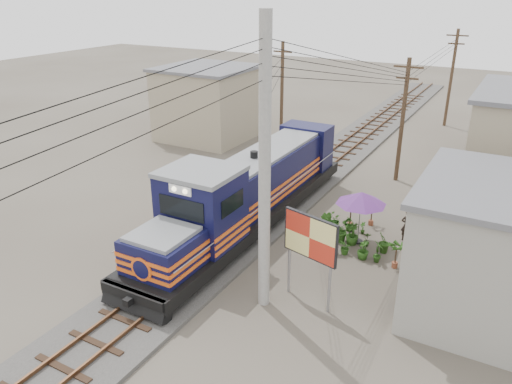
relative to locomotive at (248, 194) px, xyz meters
The scene contains 14 objects.
ground 4.77m from the locomotive, 90.00° to the right, with size 120.00×120.00×0.00m, color #473F35.
ballast 5.79m from the locomotive, 90.00° to the left, with size 3.60×70.00×0.16m, color #595651.
track 5.74m from the locomotive, 90.00° to the left, with size 1.15×70.00×0.12m.
locomotive is the anchor object (origin of this frame).
utility_pole_main 6.89m from the locomotive, 54.74° to the right, with size 0.40×0.40×10.00m.
wooden_pole_mid 10.74m from the locomotive, 64.77° to the left, with size 1.60×0.24×7.00m.
wooden_pole_far 24.13m from the locomotive, 78.48° to the left, with size 1.60×0.24×7.50m.
wooden_pole_left 14.57m from the locomotive, 110.26° to the left, with size 1.60×0.24×7.00m.
power_lines 7.11m from the locomotive, 92.01° to the left, with size 9.65×19.00×3.30m.
shophouse_left 15.30m from the locomotive, 130.90° to the left, with size 6.30×6.30×5.20m.
billboard 6.41m from the locomotive, 40.29° to the right, with size 2.17×0.68×3.42m.
market_umbrella 5.14m from the locomotive, 12.11° to the left, with size 2.74×2.74×2.43m.
vendor 7.26m from the locomotive, 18.59° to the left, with size 0.53×0.35×1.46m, color black.
plant_nursery 4.79m from the locomotive, ahead, with size 3.40×2.90×1.14m.
Camera 1 is at (10.58, -13.80, 10.65)m, focal length 35.00 mm.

